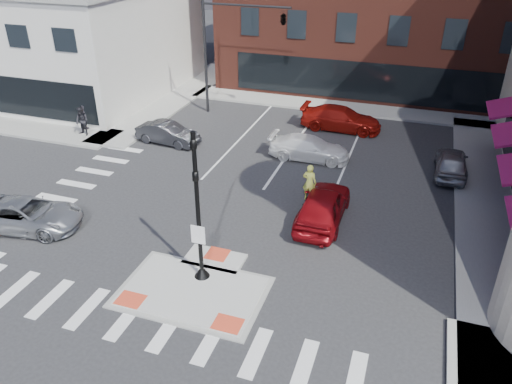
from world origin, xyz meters
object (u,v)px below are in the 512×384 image
at_px(silver_suv, 26,214).
at_px(bg_car_silver, 451,162).
at_px(bg_car_red, 341,119).
at_px(bg_car_dark, 168,133).
at_px(cyclist, 309,194).
at_px(red_sedan, 323,206).
at_px(white_pickup, 309,148).
at_px(pedestrian_b, 84,117).
at_px(pedestrian_a, 82,121).

relative_size(silver_suv, bg_car_silver, 1.20).
xyz_separation_m(bg_car_silver, bg_car_red, (-6.84, 4.61, 0.05)).
xyz_separation_m(bg_car_dark, cyclist, (10.06, -4.85, 0.11)).
xyz_separation_m(red_sedan, bg_car_dark, (-10.96, 5.85, -0.17)).
relative_size(silver_suv, white_pickup, 1.07).
bearing_deg(bg_car_red, white_pickup, 171.15).
relative_size(white_pickup, bg_car_dark, 1.16).
xyz_separation_m(cyclist, pedestrian_b, (-16.16, 5.00, 0.19)).
xyz_separation_m(silver_suv, pedestrian_b, (-4.66, 10.81, 0.27)).
bearing_deg(silver_suv, cyclist, -73.16).
height_order(red_sedan, cyclist, cyclist).
bearing_deg(red_sedan, bg_car_dark, -28.10).
bearing_deg(white_pickup, cyclist, -168.34).
relative_size(bg_car_red, pedestrian_b, 3.23).
relative_size(red_sedan, white_pickup, 1.05).
distance_m(bg_car_dark, pedestrian_b, 6.11).
distance_m(white_pickup, bg_car_red, 5.22).
bearing_deg(bg_car_silver, red_sedan, 51.08).
bearing_deg(red_sedan, white_pickup, -71.29).
bearing_deg(pedestrian_a, bg_car_silver, 17.31).
xyz_separation_m(white_pickup, pedestrian_a, (-14.31, -1.46, 0.39)).
xyz_separation_m(silver_suv, white_pickup, (10.21, 11.28, -0.02)).
xyz_separation_m(bg_car_red, pedestrian_b, (-15.76, -5.61, 0.20)).
height_order(white_pickup, pedestrian_b, pedestrian_b).
bearing_deg(pedestrian_a, red_sedan, -4.74).
relative_size(bg_car_red, cyclist, 2.29).
bearing_deg(pedestrian_a, white_pickup, 17.97).
bearing_deg(cyclist, white_pickup, -72.19).
bearing_deg(bg_car_dark, red_sedan, -112.16).
xyz_separation_m(silver_suv, bg_car_silver, (17.93, 11.81, 0.01)).
relative_size(white_pickup, bg_car_silver, 1.12).
xyz_separation_m(bg_car_silver, pedestrian_a, (-22.04, -1.99, 0.36)).
bearing_deg(silver_suv, pedestrian_b, 13.33).
height_order(silver_suv, bg_car_silver, bg_car_silver).
height_order(bg_car_silver, pedestrian_b, pedestrian_b).
distance_m(white_pickup, pedestrian_b, 14.88).
height_order(cyclist, pedestrian_b, cyclist).
height_order(bg_car_dark, cyclist, cyclist).
xyz_separation_m(white_pickup, cyclist, (1.29, -5.47, 0.10)).
xyz_separation_m(red_sedan, pedestrian_a, (-16.50, 5.01, 0.23)).
bearing_deg(bg_car_silver, pedestrian_b, 1.96).
xyz_separation_m(silver_suv, red_sedan, (12.39, 4.81, 0.14)).
distance_m(red_sedan, bg_car_silver, 8.93).
distance_m(bg_car_silver, pedestrian_b, 22.62).
relative_size(red_sedan, pedestrian_a, 2.67).
height_order(bg_car_silver, pedestrian_a, pedestrian_a).
bearing_deg(silver_suv, red_sedan, -78.75).
bearing_deg(red_sedan, bg_car_red, -83.61).
bearing_deg(white_pickup, pedestrian_a, 94.17).
distance_m(silver_suv, cyclist, 12.89).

